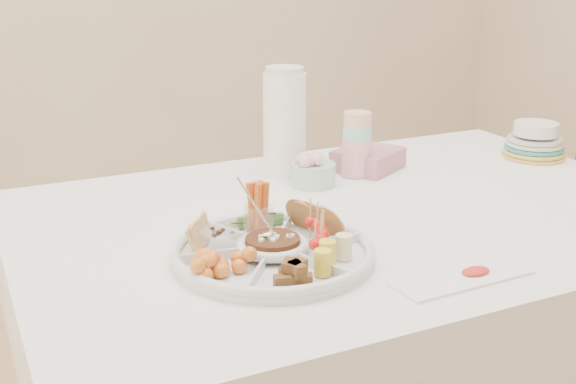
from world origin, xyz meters
name	(u,v)px	position (x,y,z in m)	size (l,w,h in m)	color
dining_table	(356,357)	(0.00, 0.00, 0.38)	(1.52, 1.02, 0.76)	white
party_tray	(273,249)	(-0.29, -0.16, 0.78)	(0.38, 0.38, 0.04)	white
bean_dip	(273,245)	(-0.29, -0.16, 0.79)	(0.10, 0.10, 0.04)	#3B210B
tortillas	(317,220)	(-0.17, -0.12, 0.80)	(0.10, 0.10, 0.06)	#AB8337
carrot_cucumber	(254,206)	(-0.28, -0.04, 0.82)	(0.12, 0.12, 0.11)	#D15F1E
pita_raisins	(207,233)	(-0.40, -0.08, 0.80)	(0.11, 0.11, 0.06)	tan
cherries	(222,263)	(-0.42, -0.21, 0.79)	(0.12, 0.12, 0.05)	#CC5A12
granola_chunks	(294,270)	(-0.31, -0.29, 0.79)	(0.09, 0.09, 0.04)	brown
banana_tomato	(341,236)	(-0.19, -0.24, 0.82)	(0.10, 0.10, 0.08)	#D4D26F
cup_stack	(357,136)	(0.13, 0.24, 0.86)	(0.08, 0.08, 0.21)	#B7BDB3
thermos	(285,121)	(-0.04, 0.33, 0.90)	(0.11, 0.11, 0.29)	white
flower_bowl	(313,169)	(-0.01, 0.21, 0.80)	(0.11, 0.11, 0.08)	#8AB89E
napkin_stack	(368,159)	(0.18, 0.27, 0.79)	(0.17, 0.14, 0.06)	#B97686
plate_stack	(535,138)	(0.67, 0.17, 0.81)	(0.17, 0.17, 0.11)	gold
placemat	(462,277)	(-0.02, -0.39, 0.76)	(0.27, 0.09, 0.01)	white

